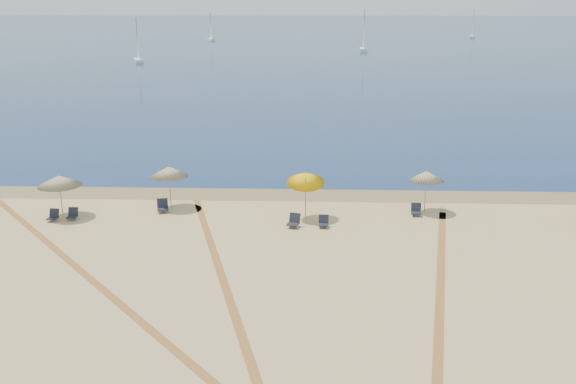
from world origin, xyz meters
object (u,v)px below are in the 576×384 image
chair_4 (294,221)px  chair_6 (416,210)px  chair_2 (73,214)px  umbrella_1 (59,181)px  sailboat_3 (211,32)px  sailboat_1 (138,49)px  umbrella_4 (426,176)px  chair_3 (163,206)px  chair_1 (53,216)px  sailboat_2 (364,38)px  sailboat_0 (473,29)px  umbrella_3 (306,178)px  chair_5 (324,222)px  umbrella_2 (169,171)px

chair_4 → chair_6: size_ratio=1.20×
chair_2 → umbrella_1: bearing=145.6°
chair_4 → sailboat_3: sailboat_3 is taller
umbrella_1 → sailboat_1: (-18.24, 86.18, 0.39)m
umbrella_4 → chair_3: bearing=-177.7°
chair_1 → chair_6: bearing=9.7°
sailboat_2 → umbrella_4: bearing=-90.0°
chair_2 → sailboat_0: 175.34m
chair_3 → chair_4: (7.17, -2.17, -0.01)m
chair_6 → umbrella_3: bearing=-168.5°
umbrella_3 → chair_4: bearing=-112.2°
sailboat_0 → sailboat_3: (-73.62, -16.76, -0.18)m
umbrella_4 → sailboat_2: bearing=87.6°
sailboat_2 → sailboat_3: bearing=140.4°
umbrella_3 → sailboat_2: size_ratio=0.31×
chair_1 → sailboat_3: size_ratio=0.09×
chair_3 → chair_6: 13.62m
chair_1 → sailboat_2: size_ratio=0.07×
umbrella_4 → chair_4: bearing=-158.6°
chair_3 → chair_5: (8.67, -2.13, -0.04)m
umbrella_2 → chair_5: size_ratio=3.94×
umbrella_3 → umbrella_2: bearing=168.1°
chair_5 → sailboat_1: (-32.04, 87.36, 2.08)m
umbrella_4 → chair_6: (-0.55, -0.64, -1.72)m
chair_2 → chair_3: chair_3 is taller
umbrella_3 → umbrella_1: bearing=-179.3°
chair_2 → sailboat_3: 149.34m
umbrella_2 → umbrella_4: size_ratio=1.02×
sailboat_2 → umbrella_2: bearing=-97.0°
chair_6 → sailboat_3: 150.91m
chair_2 → chair_6: (18.04, 1.36, 0.01)m
umbrella_1 → chair_2: (0.71, -0.48, -1.69)m
chair_2 → chair_3: size_ratio=0.77×
chair_4 → chair_6: 6.78m
umbrella_3 → sailboat_3: bearing=100.5°
chair_2 → sailboat_3: (-15.20, 148.55, 1.96)m
chair_2 → sailboat_3: size_ratio=0.08×
umbrella_1 → sailboat_0: size_ratio=0.29×
chair_3 → chair_6: chair_3 is taller
chair_2 → chair_5: size_ratio=1.01×
chair_3 → sailboat_2: sailboat_2 is taller
sailboat_3 → chair_5: bearing=-98.9°
chair_2 → sailboat_2: 116.26m
chair_3 → sailboat_3: (-19.63, 147.11, 1.92)m
umbrella_3 → chair_5: (0.94, -1.34, -1.94)m
chair_4 → chair_5: bearing=17.9°
chair_5 → chair_4: bearing=-176.1°
umbrella_3 → chair_2: 12.33m
sailboat_0 → sailboat_2: bearing=-112.8°
umbrella_4 → sailboat_1: (-37.54, 84.66, 0.34)m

